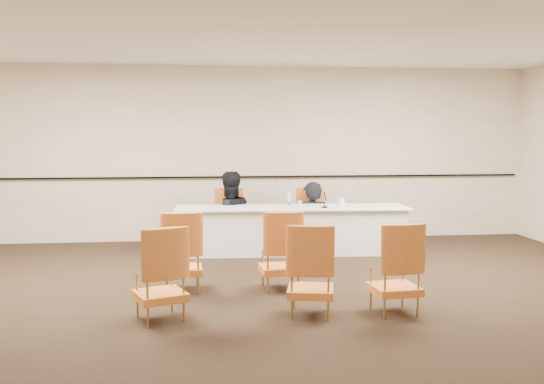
{
  "coord_description": "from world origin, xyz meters",
  "views": [
    {
      "loc": [
        -0.75,
        -6.48,
        1.84
      ],
      "look_at": [
        0.29,
        2.6,
        0.96
      ],
      "focal_mm": 40.0,
      "sensor_mm": 36.0,
      "label": 1
    }
  ],
  "objects_px": {
    "panelist_main_chair": "(311,217)",
    "microphone": "(324,199)",
    "panelist_second_chair": "(229,218)",
    "aud_chair_back_left": "(160,273)",
    "aud_chair_back_right": "(394,267)",
    "aud_chair_back_mid": "(311,269)",
    "aud_chair_front_left": "(182,251)",
    "aud_chair_front_mid": "(280,250)",
    "panel_table": "(292,230)",
    "coffee_cup": "(342,203)",
    "panelist_main": "(311,231)",
    "water_bottle": "(289,200)",
    "drinking_glass": "(300,204)",
    "panelist_second": "(229,222)"
  },
  "relations": [
    {
      "from": "panelist_second_chair",
      "to": "coffee_cup",
      "type": "bearing_deg",
      "value": -20.14
    },
    {
      "from": "panelist_main_chair",
      "to": "microphone",
      "type": "bearing_deg",
      "value": -81.2
    },
    {
      "from": "water_bottle",
      "to": "drinking_glass",
      "type": "relative_size",
      "value": 2.24
    },
    {
      "from": "aud_chair_back_mid",
      "to": "panelist_main",
      "type": "bearing_deg",
      "value": 91.77
    },
    {
      "from": "panelist_main_chair",
      "to": "panelist_second_chair",
      "type": "relative_size",
      "value": 1.0
    },
    {
      "from": "panelist_second_chair",
      "to": "aud_chair_back_mid",
      "type": "relative_size",
      "value": 1.0
    },
    {
      "from": "panelist_main_chair",
      "to": "panelist_second",
      "type": "bearing_deg",
      "value": 180.0
    },
    {
      "from": "water_bottle",
      "to": "coffee_cup",
      "type": "distance_m",
      "value": 0.81
    },
    {
      "from": "microphone",
      "to": "water_bottle",
      "type": "xyz_separation_m",
      "value": [
        -0.52,
        0.17,
        -0.03
      ]
    },
    {
      "from": "panelist_main",
      "to": "aud_chair_front_left",
      "type": "distance_m",
      "value": 3.33
    },
    {
      "from": "water_bottle",
      "to": "aud_chair_back_left",
      "type": "bearing_deg",
      "value": -118.46
    },
    {
      "from": "panelist_main_chair",
      "to": "aud_chair_back_mid",
      "type": "bearing_deg",
      "value": -97.41
    },
    {
      "from": "microphone",
      "to": "panelist_second_chair",
      "type": "bearing_deg",
      "value": 171.61
    },
    {
      "from": "aud_chair_back_mid",
      "to": "panelist_main_chair",
      "type": "bearing_deg",
      "value": 91.77
    },
    {
      "from": "microphone",
      "to": "aud_chair_front_left",
      "type": "relative_size",
      "value": 0.3
    },
    {
      "from": "panelist_second_chair",
      "to": "aud_chair_front_mid",
      "type": "distance_m",
      "value": 2.82
    },
    {
      "from": "drinking_glass",
      "to": "aud_chair_front_mid",
      "type": "xyz_separation_m",
      "value": [
        -0.58,
        -2.15,
        -0.29
      ]
    },
    {
      "from": "aud_chair_front_left",
      "to": "panel_table",
      "type": "bearing_deg",
      "value": 50.25
    },
    {
      "from": "panelist_second_chair",
      "to": "aud_chair_front_left",
      "type": "height_order",
      "value": "same"
    },
    {
      "from": "panelist_second_chair",
      "to": "water_bottle",
      "type": "height_order",
      "value": "panelist_second_chair"
    },
    {
      "from": "drinking_glass",
      "to": "aud_chair_front_left",
      "type": "distance_m",
      "value": 2.72
    },
    {
      "from": "panelist_main_chair",
      "to": "water_bottle",
      "type": "distance_m",
      "value": 0.78
    },
    {
      "from": "panelist_main_chair",
      "to": "drinking_glass",
      "type": "distance_m",
      "value": 0.69
    },
    {
      "from": "panelist_second",
      "to": "aud_chair_back_mid",
      "type": "xyz_separation_m",
      "value": [
        0.66,
        -3.83,
        0.07
      ]
    },
    {
      "from": "panelist_second_chair",
      "to": "aud_chair_back_left",
      "type": "height_order",
      "value": "same"
    },
    {
      "from": "panel_table",
      "to": "panelist_main_chair",
      "type": "relative_size",
      "value": 3.77
    },
    {
      "from": "drinking_glass",
      "to": "aud_chair_front_left",
      "type": "relative_size",
      "value": 0.11
    },
    {
      "from": "panelist_second",
      "to": "aud_chair_front_mid",
      "type": "relative_size",
      "value": 1.75
    },
    {
      "from": "panelist_main_chair",
      "to": "aud_chair_front_left",
      "type": "bearing_deg",
      "value": -124.44
    },
    {
      "from": "panelist_second",
      "to": "panelist_second_chair",
      "type": "height_order",
      "value": "panelist_second"
    },
    {
      "from": "coffee_cup",
      "to": "aud_chair_back_right",
      "type": "height_order",
      "value": "aud_chair_back_right"
    },
    {
      "from": "panel_table",
      "to": "aud_chair_front_left",
      "type": "distance_m",
      "value": 2.67
    },
    {
      "from": "panelist_second",
      "to": "aud_chair_back_left",
      "type": "bearing_deg",
      "value": 63.05
    },
    {
      "from": "panelist_main_chair",
      "to": "aud_chair_front_mid",
      "type": "bearing_deg",
      "value": -104.74
    },
    {
      "from": "aud_chair_back_right",
      "to": "aud_chair_front_left",
      "type": "bearing_deg",
      "value": 146.44
    },
    {
      "from": "panelist_main",
      "to": "water_bottle",
      "type": "relative_size",
      "value": 7.35
    },
    {
      "from": "panelist_second",
      "to": "drinking_glass",
      "type": "height_order",
      "value": "panelist_second"
    },
    {
      "from": "panelist_main_chair",
      "to": "microphone",
      "type": "height_order",
      "value": "microphone"
    },
    {
      "from": "panel_table",
      "to": "coffee_cup",
      "type": "bearing_deg",
      "value": -7.16
    },
    {
      "from": "water_bottle",
      "to": "aud_chair_back_left",
      "type": "relative_size",
      "value": 0.24
    },
    {
      "from": "aud_chair_back_right",
      "to": "panelist_second_chair",
      "type": "bearing_deg",
      "value": 105.35
    },
    {
      "from": "panelist_second",
      "to": "aud_chair_front_mid",
      "type": "distance_m",
      "value": 2.82
    },
    {
      "from": "panelist_second",
      "to": "aud_chair_front_left",
      "type": "bearing_deg",
      "value": 61.72
    },
    {
      "from": "panelist_main_chair",
      "to": "aud_chair_front_mid",
      "type": "height_order",
      "value": "same"
    },
    {
      "from": "coffee_cup",
      "to": "aud_chair_front_left",
      "type": "xyz_separation_m",
      "value": [
        -2.37,
        -1.99,
        -0.31
      ]
    },
    {
      "from": "microphone",
      "to": "aud_chair_back_left",
      "type": "height_order",
      "value": "microphone"
    },
    {
      "from": "panel_table",
      "to": "panelist_second",
      "type": "bearing_deg",
      "value": 150.96
    },
    {
      "from": "aud_chair_front_left",
      "to": "aud_chair_front_mid",
      "type": "xyz_separation_m",
      "value": [
        1.15,
        -0.07,
        0.0
      ]
    },
    {
      "from": "panelist_main_chair",
      "to": "aud_chair_front_left",
      "type": "height_order",
      "value": "same"
    },
    {
      "from": "coffee_cup",
      "to": "drinking_glass",
      "type": "bearing_deg",
      "value": 171.5
    }
  ]
}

